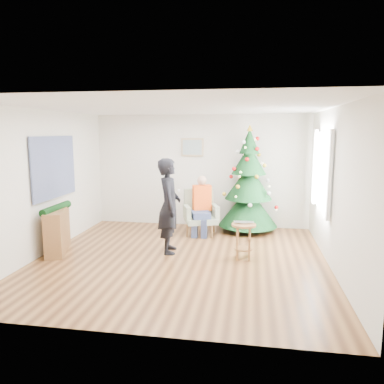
% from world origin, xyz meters
% --- Properties ---
extents(floor, '(5.00, 5.00, 0.00)m').
position_xyz_m(floor, '(0.00, 0.00, 0.00)').
color(floor, brown).
rests_on(floor, ground).
extents(ceiling, '(5.00, 5.00, 0.00)m').
position_xyz_m(ceiling, '(0.00, 0.00, 2.60)').
color(ceiling, white).
rests_on(ceiling, wall_back).
extents(wall_back, '(5.00, 0.00, 5.00)m').
position_xyz_m(wall_back, '(0.00, 2.50, 1.30)').
color(wall_back, silver).
rests_on(wall_back, floor).
extents(wall_front, '(5.00, 0.00, 5.00)m').
position_xyz_m(wall_front, '(0.00, -2.50, 1.30)').
color(wall_front, silver).
rests_on(wall_front, floor).
extents(wall_left, '(0.00, 5.00, 5.00)m').
position_xyz_m(wall_left, '(-2.50, 0.00, 1.30)').
color(wall_left, silver).
rests_on(wall_left, floor).
extents(wall_right, '(0.00, 5.00, 5.00)m').
position_xyz_m(wall_right, '(2.50, 0.00, 1.30)').
color(wall_right, silver).
rests_on(wall_right, floor).
extents(window_panel, '(0.04, 1.30, 1.40)m').
position_xyz_m(window_panel, '(2.47, 1.00, 1.50)').
color(window_panel, white).
rests_on(window_panel, wall_right).
extents(curtains, '(0.05, 1.75, 1.50)m').
position_xyz_m(curtains, '(2.44, 1.00, 1.50)').
color(curtains, white).
rests_on(curtains, wall_right).
extents(christmas_tree, '(1.31, 1.31, 2.36)m').
position_xyz_m(christmas_tree, '(1.11, 2.15, 1.06)').
color(christmas_tree, '#3F2816').
rests_on(christmas_tree, floor).
extents(stool, '(0.42, 0.42, 0.63)m').
position_xyz_m(stool, '(1.07, 0.20, 0.32)').
color(stool, brown).
rests_on(stool, floor).
extents(laptop, '(0.36, 0.25, 0.03)m').
position_xyz_m(laptop, '(1.07, 0.20, 0.65)').
color(laptop, silver).
rests_on(laptop, stool).
extents(armchair, '(0.83, 0.81, 0.97)m').
position_xyz_m(armchair, '(0.10, 1.71, 0.35)').
color(armchair, gray).
rests_on(armchair, floor).
extents(seated_person, '(0.48, 0.62, 1.27)m').
position_xyz_m(seated_person, '(0.12, 1.66, 0.65)').
color(seated_person, navy).
rests_on(seated_person, armchair).
extents(standing_man, '(0.52, 0.70, 1.74)m').
position_xyz_m(standing_man, '(-0.28, 0.38, 0.87)').
color(standing_man, black).
rests_on(standing_man, floor).
extents(game_controller, '(0.06, 0.13, 0.04)m').
position_xyz_m(game_controller, '(-0.10, 0.35, 1.16)').
color(game_controller, white).
rests_on(game_controller, standing_man).
extents(console, '(0.61, 1.04, 0.80)m').
position_xyz_m(console, '(-2.33, 0.05, 0.40)').
color(console, brown).
rests_on(console, floor).
extents(garland, '(0.14, 0.90, 0.14)m').
position_xyz_m(garland, '(-2.33, 0.05, 0.82)').
color(garland, black).
rests_on(garland, console).
extents(tapestry, '(0.03, 1.50, 1.15)m').
position_xyz_m(tapestry, '(-2.46, 0.30, 1.55)').
color(tapestry, black).
rests_on(tapestry, wall_left).
extents(framed_picture, '(0.52, 0.05, 0.42)m').
position_xyz_m(framed_picture, '(-0.20, 2.46, 1.85)').
color(framed_picture, tan).
rests_on(framed_picture, wall_back).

